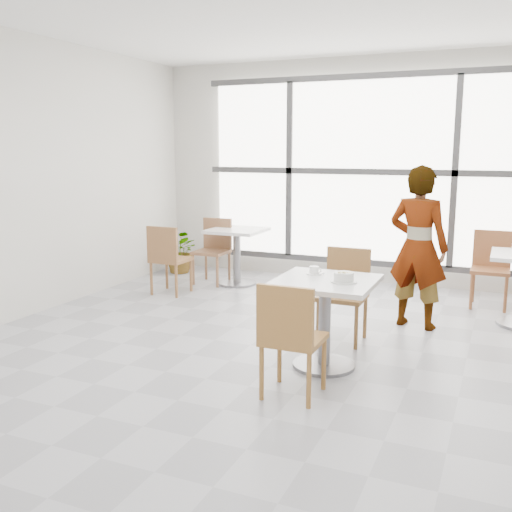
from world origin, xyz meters
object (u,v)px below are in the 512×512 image
at_px(bg_chair_left_far, 214,246).
at_px(oatmeal_bowl, 344,277).
at_px(chair_far, 345,288).
at_px(plant_left, 181,251).
at_px(chair_near, 290,333).
at_px(coffee_cup, 314,271).
at_px(main_table, 325,306).
at_px(bg_table_left, 237,248).
at_px(bg_chair_right_far, 491,263).
at_px(person, 418,248).
at_px(bg_chair_left_near, 167,255).

bearing_deg(bg_chair_left_far, oatmeal_bowl, -45.12).
height_order(chair_far, plant_left, chair_far).
height_order(chair_near, bg_chair_left_far, same).
bearing_deg(coffee_cup, main_table, -47.49).
relative_size(bg_table_left, bg_chair_right_far, 0.86).
height_order(person, bg_chair_left_far, person).
height_order(main_table, bg_chair_left_far, bg_chair_left_far).
bearing_deg(plant_left, main_table, -42.59).
bearing_deg(bg_chair_right_far, bg_chair_left_near, -164.19).
distance_m(bg_chair_right_far, plant_left, 4.22).
distance_m(main_table, bg_chair_left_near, 2.96).
bearing_deg(bg_table_left, bg_chair_left_near, -122.10).
xyz_separation_m(bg_chair_left_near, bg_chair_left_far, (0.21, 0.85, 0.00)).
bearing_deg(bg_table_left, bg_chair_left_far, -176.94).
xyz_separation_m(chair_near, chair_far, (0.01, 1.50, 0.00)).
height_order(chair_near, person, person).
xyz_separation_m(main_table, bg_chair_right_far, (1.20, 2.63, -0.02)).
distance_m(oatmeal_bowl, person, 1.54).
distance_m(chair_near, coffee_cup, 0.92).
bearing_deg(chair_near, main_table, -93.72).
xyz_separation_m(main_table, person, (0.53, 1.46, 0.30)).
distance_m(main_table, person, 1.58).
bearing_deg(plant_left, bg_table_left, -17.18).
xyz_separation_m(person, plant_left, (-3.54, 1.32, -0.50)).
bearing_deg(chair_far, bg_chair_left_far, 143.99).
distance_m(oatmeal_bowl, bg_chair_left_near, 3.13).
bearing_deg(main_table, bg_chair_left_far, 133.35).
bearing_deg(bg_chair_left_near, bg_chair_left_far, -103.96).
bearing_deg(bg_table_left, coffee_cup, -51.59).
bearing_deg(coffee_cup, bg_chair_right_far, 61.36).
bearing_deg(main_table, person, 70.06).
bearing_deg(oatmeal_bowl, bg_chair_left_near, 148.78).
bearing_deg(bg_chair_left_near, oatmeal_bowl, 148.78).
distance_m(chair_far, plant_left, 3.58).
bearing_deg(main_table, bg_chair_left_near, 147.76).
bearing_deg(bg_table_left, chair_far, -40.76).
relative_size(bg_chair_left_near, plant_left, 1.34).
xyz_separation_m(oatmeal_bowl, plant_left, (-3.18, 2.81, -0.47)).
height_order(coffee_cup, person, person).
xyz_separation_m(chair_far, oatmeal_bowl, (0.20, -0.83, 0.29)).
relative_size(oatmeal_bowl, bg_chair_left_far, 0.24).
bearing_deg(bg_chair_left_far, person, -19.03).
bearing_deg(oatmeal_bowl, main_table, 167.29).
relative_size(chair_far, bg_chair_left_near, 1.00).
bearing_deg(person, coffee_cup, 73.92).
height_order(bg_chair_right_far, plant_left, bg_chair_right_far).
relative_size(main_table, bg_chair_left_far, 0.92).
bearing_deg(chair_near, bg_chair_right_far, -110.43).
bearing_deg(bg_chair_left_near, chair_far, 162.26).
bearing_deg(bg_chair_left_near, person, 177.67).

